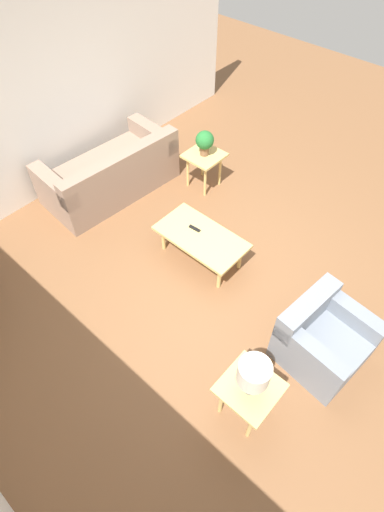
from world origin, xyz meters
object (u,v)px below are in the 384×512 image
potted_plant (205,141)px  table_lamp (254,375)px  coffee_table (201,238)px  sofa (111,174)px  armchair (322,339)px  side_table_lamp (249,391)px  side_table_plant (204,160)px

potted_plant → table_lamp: (-2.55, 2.34, 0.04)m
potted_plant → table_lamp: bearing=137.4°
coffee_table → potted_plant: 1.53m
sofa → armchair: sofa is taller
potted_plant → side_table_lamp: bearing=137.4°
armchair → table_lamp: 1.15m
side_table_plant → table_lamp: 3.48m
potted_plant → armchair: bearing=154.2°
coffee_table → table_lamp: bearing=143.4°
sofa → table_lamp: bearing=73.1°
table_lamp → sofa: bearing=-20.9°
side_table_plant → potted_plant: (-0.00, 0.00, 0.31)m
coffee_table → table_lamp: table_lamp is taller
armchair → coffee_table: size_ratio=0.78×
armchair → side_table_lamp: bearing=174.3°
side_table_lamp → armchair: bearing=-101.7°
coffee_table → sofa: bearing=-4.0°
armchair → side_table_lamp: size_ratio=1.60×
armchair → side_table_plant: bearing=70.1°
sofa → potted_plant: potted_plant is taller
side_table_lamp → table_lamp: table_lamp is taller
armchair → potted_plant: size_ratio=2.40×
side_table_plant → potted_plant: bearing=153.4°
side_table_lamp → table_lamp: (0.00, -0.00, 0.35)m
sofa → side_table_lamp: sofa is taller
coffee_table → side_table_lamp: size_ratio=2.05×
potted_plant → table_lamp: size_ratio=0.90×
side_table_plant → potted_plant: potted_plant is taller
coffee_table → side_table_lamp: (-1.61, 1.20, 0.10)m
coffee_table → potted_plant: (0.93, -1.14, 0.41)m
sofa → table_lamp: table_lamp is taller
side_table_plant → table_lamp: table_lamp is taller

